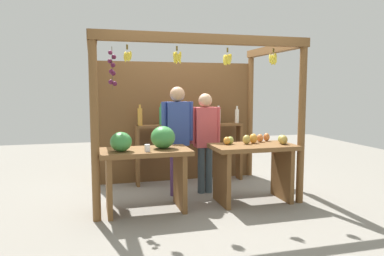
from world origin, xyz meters
name	(u,v)px	position (x,y,z in m)	size (l,w,h in m)	color
ground_plane	(189,193)	(0.00, 0.00, 0.00)	(12.00, 12.00, 0.00)	gray
market_stall	(183,105)	(0.00, 0.38, 1.33)	(2.89, 1.82, 2.28)	brown
fruit_counter_left	(146,159)	(-0.75, -0.65, 0.70)	(1.16, 0.64, 1.11)	brown
fruit_counter_right	(253,160)	(0.77, -0.63, 0.60)	(1.16, 0.65, 0.96)	brown
bottle_shelf_unit	(190,137)	(0.18, 0.64, 0.79)	(1.85, 0.22, 1.36)	brown
vendor_man	(178,131)	(-0.19, -0.06, 0.98)	(0.48, 0.22, 1.63)	#4E2F5C
vendor_woman	(205,134)	(0.24, -0.04, 0.91)	(0.48, 0.21, 1.53)	#3E4F59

